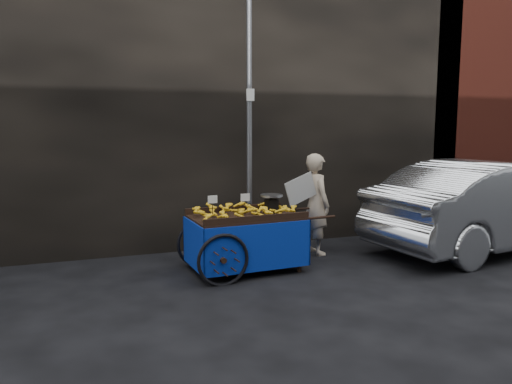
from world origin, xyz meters
name	(u,v)px	position (x,y,z in m)	size (l,w,h in m)	color
ground	(261,275)	(0.00, 0.00, 0.00)	(80.00, 80.00, 0.00)	black
building_wall	(230,93)	(0.39, 2.60, 2.50)	(13.50, 2.00, 5.00)	black
street_pole	(249,121)	(0.30, 1.30, 2.01)	(0.12, 0.10, 4.00)	slate
banana_cart	(242,222)	(-0.15, 0.30, 0.67)	(2.04, 1.06, 1.08)	black
vendor	(316,204)	(1.18, 0.77, 0.77)	(0.84, 0.61, 1.53)	#BEAA8E
plastic_bag	(300,251)	(0.84, 0.60, 0.11)	(0.25, 0.20, 0.22)	blue
parked_car	(493,205)	(3.91, 0.05, 0.70)	(1.49, 4.26, 1.40)	silver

